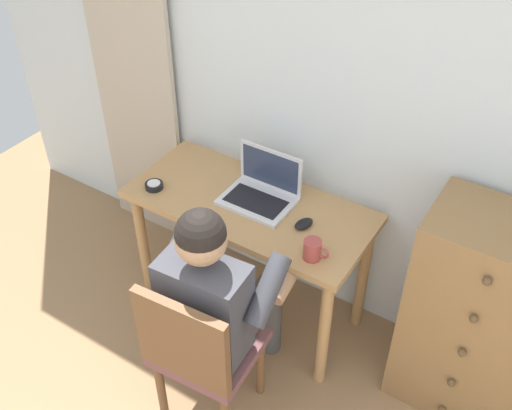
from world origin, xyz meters
The scene contains 10 objects.
wall_back centered at (0.00, 2.20, 1.25)m, with size 4.80×0.05×2.50m, color silver.
curtain_panel centered at (-1.38, 2.13, 1.14)m, with size 0.55×0.03×2.28m, color #BCAD99.
desk centered at (-0.46, 1.86, 0.62)m, with size 1.20×0.54×0.74m.
dresser centered at (0.67, 1.94, 0.53)m, with size 0.59×0.43×1.06m.
chair centered at (-0.27, 1.18, 0.48)m, with size 0.45×0.43×0.87m.
person_seated centered at (-0.29, 1.37, 0.66)m, with size 0.55×0.60×1.18m.
laptop centered at (-0.43, 1.92, 0.79)m, with size 0.34×0.25×0.24m.
computer_mouse centered at (-0.15, 1.85, 0.76)m, with size 0.06×0.10×0.03m, color black.
desk_clock centered at (-0.92, 1.70, 0.76)m, with size 0.09×0.09×0.03m.
coffee_mug centered at (-0.02, 1.69, 0.79)m, with size 0.12×0.08×0.09m.
Camera 1 is at (0.77, -0.01, 2.55)m, focal length 42.02 mm.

